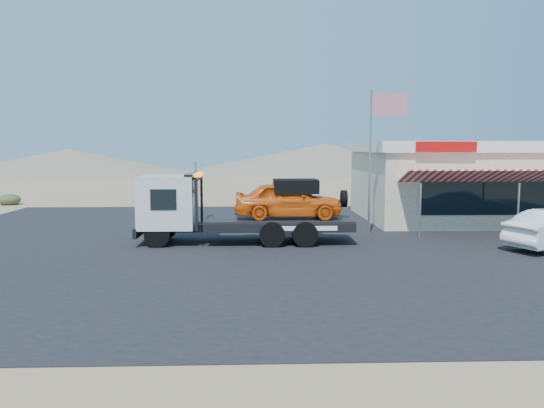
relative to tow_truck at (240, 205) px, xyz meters
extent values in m
plane|color=#917352|center=(0.70, -2.52, -1.44)|extent=(120.00, 120.00, 0.00)
cube|color=black|center=(2.70, 0.48, -1.43)|extent=(32.00, 24.00, 0.02)
cylinder|color=black|center=(-2.98, -0.93, -0.96)|extent=(0.93, 0.28, 0.93)
cylinder|color=black|center=(-2.98, 0.93, -0.96)|extent=(0.93, 0.28, 0.93)
cylinder|color=black|center=(1.20, -0.93, -0.96)|extent=(0.93, 0.51, 0.93)
cylinder|color=black|center=(1.20, 0.93, -0.96)|extent=(0.93, 0.51, 0.93)
cylinder|color=black|center=(2.41, -0.93, -0.96)|extent=(0.93, 0.51, 0.93)
cylinder|color=black|center=(2.41, 0.93, -0.96)|extent=(0.93, 0.51, 0.93)
cube|color=black|center=(0.46, 0.00, -0.82)|extent=(7.62, 0.93, 0.28)
cube|color=silver|center=(-2.70, 0.00, 0.16)|extent=(2.04, 2.18, 1.95)
cube|color=black|center=(-1.82, 0.00, 0.81)|extent=(0.33, 1.86, 0.84)
cube|color=black|center=(-1.54, 0.00, 0.11)|extent=(0.09, 2.04, 1.86)
cube|color=orange|center=(-1.54, 0.00, 1.18)|extent=(0.23, 1.11, 0.14)
cube|color=black|center=(1.48, 0.00, -0.56)|extent=(5.57, 2.14, 0.14)
imported|color=#EF5A0F|center=(1.85, 0.00, 0.21)|extent=(4.09, 1.65, 1.39)
cube|color=black|center=(2.13, 0.00, 0.74)|extent=(1.67, 1.39, 0.51)
cube|color=#C0AD91|center=(11.20, 6.48, 0.28)|extent=(10.00, 8.00, 3.40)
cube|color=white|center=(11.20, 6.48, 2.23)|extent=(10.40, 8.40, 0.50)
cube|color=red|center=(8.70, 2.22, 2.23)|extent=(2.60, 0.12, 0.45)
cube|color=black|center=(11.20, 2.46, 0.08)|extent=(7.00, 0.06, 1.60)
cube|color=red|center=(11.20, 1.58, 1.03)|extent=(9.00, 1.73, 0.61)
cylinder|color=#99999E|center=(7.20, 0.78, -0.32)|extent=(0.08, 0.08, 2.20)
cylinder|color=#99999E|center=(11.20, 0.78, -0.32)|extent=(0.08, 0.08, 2.20)
cylinder|color=#99999E|center=(5.40, 1.98, 1.58)|extent=(0.10, 0.10, 6.00)
cube|color=#B20C14|center=(6.15, 1.98, 3.98)|extent=(1.50, 0.02, 0.90)
ellipsoid|color=#364525|center=(-15.11, 14.21, -1.07)|extent=(1.37, 1.37, 0.74)
ellipsoid|color=#364525|center=(-6.28, 18.72, -1.10)|extent=(1.25, 1.25, 0.67)
ellipsoid|color=#364525|center=(1.19, 22.87, -1.18)|extent=(0.97, 0.97, 0.52)
cone|color=#726B59|center=(-24.30, 52.48, 0.31)|extent=(36.00, 36.00, 3.50)
cone|color=#726B59|center=(10.70, 55.48, 0.66)|extent=(44.00, 44.00, 4.20)
camera|label=1|loc=(0.54, -20.08, 2.19)|focal=35.00mm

